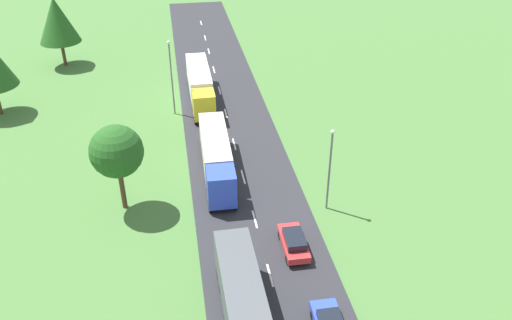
{
  "coord_description": "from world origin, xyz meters",
  "views": [
    {
      "loc": [
        -5.88,
        -8.63,
        27.78
      ],
      "look_at": [
        1.42,
        33.91,
        1.14
      ],
      "focal_mm": 37.2,
      "sensor_mm": 36.0,
      "label": 1
    }
  ],
  "objects": [
    {
      "name": "lamppost_second",
      "position": [
        6.42,
        26.88,
        4.33
      ],
      "size": [
        0.36,
        0.36,
        7.71
      ],
      "color": "slate",
      "rests_on": "ground"
    },
    {
      "name": "truck_second",
      "position": [
        -2.37,
        33.74,
        2.09
      ],
      "size": [
        2.75,
        12.75,
        3.52
      ],
      "color": "blue",
      "rests_on": "road"
    },
    {
      "name": "tree_oak",
      "position": [
        -20.35,
        65.31,
        6.44
      ],
      "size": [
        5.51,
        5.51,
        9.49
      ],
      "color": "#513823",
      "rests_on": "ground"
    },
    {
      "name": "truck_third",
      "position": [
        -2.56,
        50.46,
        2.18
      ],
      "size": [
        2.52,
        13.07,
        3.71
      ],
      "color": "yellow",
      "rests_on": "road"
    },
    {
      "name": "lane_marking_centre",
      "position": [
        0.0,
        21.8,
        0.07
      ],
      "size": [
        0.16,
        122.34,
        0.01
      ],
      "color": "white",
      "rests_on": "road"
    },
    {
      "name": "lamppost_third",
      "position": [
        -5.83,
        47.49,
        4.86
      ],
      "size": [
        0.36,
        0.36,
        8.75
      ],
      "color": "slate",
      "rests_on": "ground"
    },
    {
      "name": "tree_pine",
      "position": [
        -10.84,
        29.98,
        5.6
      ],
      "size": [
        4.45,
        4.45,
        7.86
      ],
      "color": "#513823",
      "rests_on": "ground"
    },
    {
      "name": "car_third",
      "position": [
        2.34,
        22.0,
        0.83
      ],
      "size": [
        1.82,
        4.33,
        1.48
      ],
      "color": "red",
      "rests_on": "road"
    },
    {
      "name": "road",
      "position": [
        0.0,
        24.5,
        0.03
      ],
      "size": [
        10.0,
        140.0,
        0.06
      ],
      "primitive_type": "cube",
      "color": "#2B2B30",
      "rests_on": "ground"
    },
    {
      "name": "truck_lead",
      "position": [
        -2.6,
        13.95,
        2.18
      ],
      "size": [
        2.6,
        14.09,
        3.72
      ],
      "color": "red",
      "rests_on": "road"
    }
  ]
}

